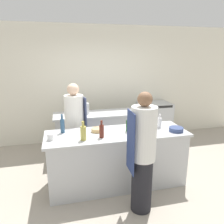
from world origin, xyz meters
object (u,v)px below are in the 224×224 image
at_px(bottle_olive_oil, 128,125).
at_px(stockpot, 83,109).
at_px(bowl_mixing_large, 176,129).
at_px(bowl_ceramic_blue, 97,130).
at_px(oven_range, 154,121).
at_px(chef_at_prep_near, 143,154).
at_px(cup, 50,137).
at_px(bowl_prep_small, 141,132).
at_px(bottle_vinegar, 62,125).
at_px(bottle_cooking_oil, 102,131).
at_px(chef_at_stove, 75,127).
at_px(bottle_wine, 160,122).
at_px(bottle_sauce, 83,133).

relative_size(bottle_olive_oil, stockpot, 0.97).
height_order(bowl_mixing_large, bowl_ceramic_blue, bowl_mixing_large).
bearing_deg(oven_range, bowl_ceramic_blue, -136.83).
distance_m(chef_at_prep_near, cup, 1.35).
bearing_deg(bowl_prep_small, bowl_mixing_large, -0.67).
relative_size(bottle_vinegar, bowl_ceramic_blue, 1.65).
distance_m(oven_range, bottle_cooking_oil, 2.65).
xyz_separation_m(chef_at_stove, bottle_wine, (1.39, -0.63, 0.19)).
distance_m(bottle_olive_oil, bottle_wine, 0.58).
bearing_deg(chef_at_stove, bottle_wine, 52.23).
bearing_deg(bowl_prep_small, chef_at_prep_near, -108.40).
distance_m(bottle_cooking_oil, bowl_mixing_large, 1.23).
xyz_separation_m(bottle_olive_oil, stockpot, (-0.60, 1.24, 0.01)).
bearing_deg(chef_at_prep_near, bowl_prep_small, -16.53).
xyz_separation_m(chef_at_prep_near, cup, (-1.19, 0.63, 0.11)).
bearing_deg(bottle_olive_oil, bottle_sauce, -164.78).
bearing_deg(bottle_vinegar, bowl_prep_small, -17.13).
xyz_separation_m(chef_at_prep_near, bottle_cooking_oil, (-0.44, 0.56, 0.17)).
distance_m(chef_at_stove, bottle_wine, 1.53).
relative_size(chef_at_stove, bowl_ceramic_blue, 8.76).
height_order(bottle_olive_oil, cup, bottle_olive_oil).
distance_m(oven_range, bowl_prep_small, 2.29).
distance_m(chef_at_prep_near, bottle_cooking_oil, 0.73).
distance_m(bottle_cooking_oil, bowl_ceramic_blue, 0.28).
distance_m(bowl_mixing_large, cup, 1.98).
height_order(chef_at_stove, bowl_prep_small, chef_at_stove).
xyz_separation_m(bottle_vinegar, bowl_prep_small, (1.19, -0.37, -0.09)).
bearing_deg(stockpot, bowl_mixing_large, -46.52).
bearing_deg(bottle_wine, oven_range, 67.76).
height_order(bottle_vinegar, bowl_prep_small, bottle_vinegar).
relative_size(oven_range, bowl_ceramic_blue, 5.03).
relative_size(oven_range, bowl_prep_small, 4.47).
xyz_separation_m(bottle_vinegar, cup, (-0.18, -0.28, -0.07)).
xyz_separation_m(bowl_prep_small, cup, (-1.37, 0.09, 0.02)).
bearing_deg(bowl_prep_small, stockpot, 117.75).
xyz_separation_m(bottle_cooking_oil, bowl_prep_small, (0.62, -0.01, -0.08)).
xyz_separation_m(bottle_wine, bottle_cooking_oil, (-1.05, -0.22, 0.01)).
bearing_deg(bottle_cooking_oil, bottle_sauce, -172.62).
bearing_deg(bowl_mixing_large, bottle_olive_oil, 166.05).
bearing_deg(chef_at_prep_near, bowl_mixing_large, -53.97).
distance_m(bottle_sauce, bowl_mixing_large, 1.51).
relative_size(bottle_wine, bottle_sauce, 0.83).
xyz_separation_m(bowl_ceramic_blue, stockpot, (-0.10, 1.14, 0.08)).
xyz_separation_m(bottle_wine, bowl_ceramic_blue, (-1.07, 0.05, -0.07)).
bearing_deg(bottle_olive_oil, cup, -175.59).
relative_size(chef_at_prep_near, bowl_prep_small, 8.02).
bearing_deg(stockpot, bottle_cooking_oil, -84.87).
bearing_deg(stockpot, bowl_prep_small, -62.25).
xyz_separation_m(bottle_cooking_oil, cup, (-0.75, 0.07, -0.06)).
height_order(bottle_olive_oil, stockpot, bottle_olive_oil).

